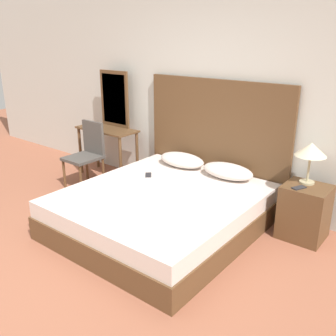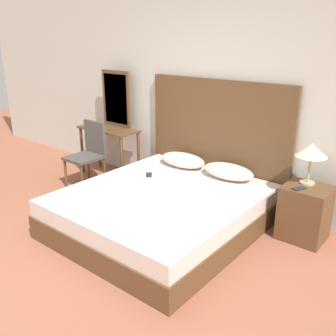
# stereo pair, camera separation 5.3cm
# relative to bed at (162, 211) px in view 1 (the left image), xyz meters

# --- Properties ---
(ground_plane) EXTENTS (16.00, 16.00, 0.00)m
(ground_plane) POSITION_rel_bed_xyz_m (-0.14, -1.22, -0.22)
(ground_plane) COLOR #9E5B42
(wall_back) EXTENTS (10.00, 0.06, 2.70)m
(wall_back) POSITION_rel_bed_xyz_m (-0.14, 1.15, 1.13)
(wall_back) COLOR silver
(wall_back) RESTS_ON ground_plane
(bed) EXTENTS (1.90, 2.10, 0.44)m
(bed) POSITION_rel_bed_xyz_m (0.00, 0.00, 0.00)
(bed) COLOR brown
(bed) RESTS_ON ground_plane
(headboard) EXTENTS (1.99, 0.05, 1.55)m
(headboard) POSITION_rel_bed_xyz_m (-0.00, 1.07, 0.56)
(headboard) COLOR brown
(headboard) RESTS_ON ground_plane
(pillow_left) EXTENTS (0.64, 0.35, 0.17)m
(pillow_left) POSITION_rel_bed_xyz_m (-0.34, 0.82, 0.30)
(pillow_left) COLOR silver
(pillow_left) RESTS_ON bed
(pillow_right) EXTENTS (0.64, 0.35, 0.17)m
(pillow_right) POSITION_rel_bed_xyz_m (0.34, 0.82, 0.30)
(pillow_right) COLOR silver
(pillow_right) RESTS_ON bed
(phone_on_bed) EXTENTS (0.15, 0.16, 0.01)m
(phone_on_bed) POSITION_rel_bed_xyz_m (-0.46, 0.30, 0.22)
(phone_on_bed) COLOR #232328
(phone_on_bed) RESTS_ON bed
(nightstand) EXTENTS (0.45, 0.42, 0.58)m
(nightstand) POSITION_rel_bed_xyz_m (1.29, 0.78, 0.08)
(nightstand) COLOR brown
(nightstand) RESTS_ON ground_plane
(table_lamp) EXTENTS (0.32, 0.32, 0.44)m
(table_lamp) POSITION_rel_bed_xyz_m (1.25, 0.86, 0.72)
(table_lamp) COLOR tan
(table_lamp) RESTS_ON nightstand
(phone_on_nightstand) EXTENTS (0.12, 0.17, 0.01)m
(phone_on_nightstand) POSITION_rel_bed_xyz_m (1.24, 0.67, 0.37)
(phone_on_nightstand) COLOR #232328
(phone_on_nightstand) RESTS_ON nightstand
(vanity_desk) EXTENTS (0.95, 0.42, 0.74)m
(vanity_desk) POSITION_rel_bed_xyz_m (-1.68, 0.78, 0.38)
(vanity_desk) COLOR brown
(vanity_desk) RESTS_ON ground_plane
(vanity_mirror) EXTENTS (0.54, 0.03, 0.82)m
(vanity_mirror) POSITION_rel_bed_xyz_m (-1.68, 0.96, 0.94)
(vanity_mirror) COLOR brown
(vanity_mirror) RESTS_ON vanity_desk
(chair) EXTENTS (0.42, 0.47, 0.91)m
(chair) POSITION_rel_bed_xyz_m (-1.65, 0.36, 0.29)
(chair) COLOR #4C4742
(chair) RESTS_ON ground_plane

